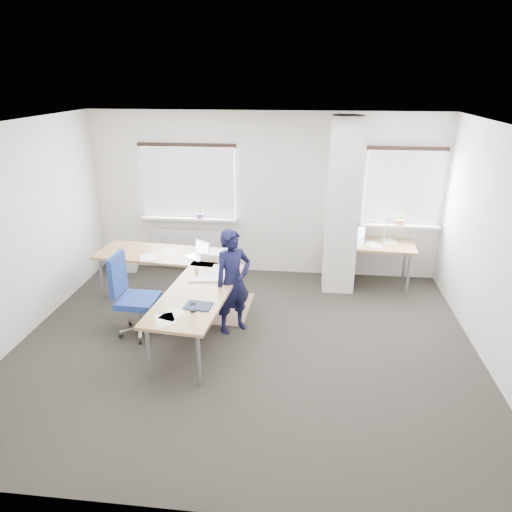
# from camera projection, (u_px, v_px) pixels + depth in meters

# --- Properties ---
(ground) EXTENTS (6.00, 6.00, 0.00)m
(ground) POSITION_uv_depth(u_px,v_px,m) (245.00, 345.00, 6.03)
(ground) COLOR #292621
(ground) RESTS_ON ground
(room_shell) EXTENTS (6.04, 5.04, 2.82)m
(room_shell) POSITION_uv_depth(u_px,v_px,m) (263.00, 208.00, 5.78)
(room_shell) COLOR silver
(room_shell) RESTS_ON ground
(floor_mat) EXTENTS (1.33, 1.14, 0.01)m
(floor_mat) POSITION_uv_depth(u_px,v_px,m) (208.00, 306.00, 7.04)
(floor_mat) COLOR #8F684E
(floor_mat) RESTS_ON ground
(white_crate) EXTENTS (0.55, 0.44, 0.29)m
(white_crate) POSITION_uv_depth(u_px,v_px,m) (123.00, 262.00, 8.31)
(white_crate) COLOR white
(white_crate) RESTS_ON ground
(desk_main) EXTENTS (2.41, 2.82, 0.96)m
(desk_main) POSITION_uv_depth(u_px,v_px,m) (181.00, 273.00, 6.52)
(desk_main) COLOR brown
(desk_main) RESTS_ON ground
(desk_side) EXTENTS (1.44, 0.79, 1.22)m
(desk_side) POSITION_uv_depth(u_px,v_px,m) (372.00, 246.00, 7.57)
(desk_side) COLOR brown
(desk_side) RESTS_ON ground
(task_chair) EXTENTS (0.62, 0.61, 1.15)m
(task_chair) POSITION_uv_depth(u_px,v_px,m) (137.00, 312.00, 6.19)
(task_chair) COLOR navy
(task_chair) RESTS_ON ground
(person) EXTENTS (0.64, 0.61, 1.47)m
(person) POSITION_uv_depth(u_px,v_px,m) (233.00, 282.00, 6.14)
(person) COLOR black
(person) RESTS_ON ground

